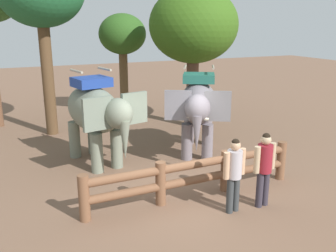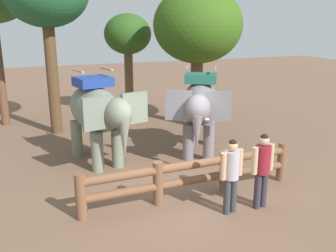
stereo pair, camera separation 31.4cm
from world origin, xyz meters
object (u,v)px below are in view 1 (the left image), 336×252
at_px(log_fence, 194,174).
at_px(tourist_man_in_blue, 234,170).
at_px(tourist_woman_in_black, 264,165).
at_px(elephant_near_left, 96,112).
at_px(elephant_center, 198,106).
at_px(tree_far_left, 193,26).
at_px(tree_far_right, 122,37).

height_order(log_fence, tourist_man_in_blue, tourist_man_in_blue).
bearing_deg(tourist_woman_in_black, tourist_man_in_blue, 176.86).
xyz_separation_m(elephant_near_left, tourist_man_in_blue, (2.04, -4.10, -0.60)).
bearing_deg(log_fence, tourist_man_in_blue, -65.19).
distance_m(log_fence, elephant_center, 3.29).
bearing_deg(tourist_man_in_blue, elephant_center, 73.51).
distance_m(elephant_near_left, tourist_woman_in_black, 5.04).
relative_size(elephant_center, tree_far_left, 0.60).
xyz_separation_m(log_fence, elephant_center, (1.55, 2.73, 0.97)).
bearing_deg(tree_far_left, tourist_man_in_blue, -110.18).
height_order(elephant_center, tree_far_right, tree_far_right).
relative_size(elephant_near_left, tree_far_right, 0.75).
bearing_deg(tourist_woman_in_black, elephant_center, 85.08).
height_order(elephant_center, tree_far_left, tree_far_left).
bearing_deg(tree_far_left, tourist_woman_in_black, -104.11).
bearing_deg(elephant_center, elephant_near_left, 172.95).
bearing_deg(tourist_woman_in_black, tree_far_left, 75.89).
relative_size(elephant_near_left, tree_far_left, 0.62).
distance_m(elephant_near_left, tree_far_right, 6.44).
xyz_separation_m(tree_far_left, tree_far_right, (-1.94, 2.91, -0.46)).
relative_size(elephant_center, tourist_man_in_blue, 1.90).
bearing_deg(elephant_near_left, tourist_man_in_blue, -63.54).
relative_size(tourist_woman_in_black, tourist_man_in_blue, 1.03).
distance_m(elephant_near_left, tourist_man_in_blue, 4.62).
bearing_deg(tree_far_right, elephant_near_left, -114.85).
height_order(elephant_near_left, tourist_woman_in_black, elephant_near_left).
relative_size(log_fence, elephant_center, 1.70).
bearing_deg(log_fence, tourist_woman_in_black, -39.83).
bearing_deg(tree_far_left, elephant_center, -114.44).
distance_m(log_fence, elephant_near_left, 3.63).
height_order(log_fence, tourist_woman_in_black, tourist_woman_in_black).
bearing_deg(log_fence, tree_far_right, 83.45).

